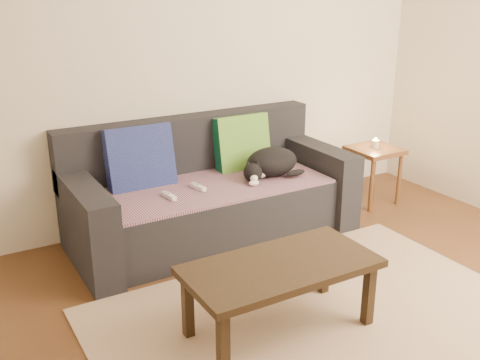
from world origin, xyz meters
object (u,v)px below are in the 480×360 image
at_px(wii_remote_b, 198,187).
at_px(side_table, 374,158).
at_px(cat, 271,163).
at_px(coffee_table, 281,272).
at_px(sofa, 210,197).
at_px(wii_remote_a, 169,196).

bearing_deg(wii_remote_b, side_table, -99.35).
bearing_deg(cat, coffee_table, -103.27).
bearing_deg(coffee_table, wii_remote_b, 85.32).
height_order(sofa, wii_remote_b, sofa).
bearing_deg(side_table, wii_remote_b, -179.41).
bearing_deg(coffee_table, cat, 59.32).
xyz_separation_m(cat, wii_remote_b, (-0.61, 0.01, -0.09)).
bearing_deg(coffee_table, side_table, 34.14).
xyz_separation_m(sofa, coffee_table, (-0.25, -1.32, 0.06)).
bearing_deg(sofa, side_table, -3.90).
distance_m(wii_remote_a, coffee_table, 1.16).
distance_m(wii_remote_a, side_table, 1.95).
xyz_separation_m(sofa, wii_remote_a, (-0.40, -0.18, 0.15)).
xyz_separation_m(cat, coffee_table, (-0.71, -1.19, -0.18)).
relative_size(sofa, wii_remote_b, 14.00).
bearing_deg(wii_remote_a, coffee_table, -178.99).
height_order(side_table, coffee_table, side_table).
distance_m(cat, coffee_table, 1.40).
height_order(cat, side_table, cat).
height_order(wii_remote_b, coffee_table, wii_remote_b).
xyz_separation_m(wii_remote_b, side_table, (1.70, 0.02, -0.05)).
distance_m(cat, wii_remote_b, 0.61).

